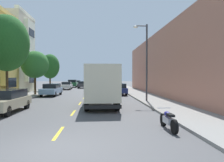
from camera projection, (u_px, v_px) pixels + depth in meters
name	position (u px, v px, depth m)	size (l,w,h in m)	color
ground_plane	(89.00, 91.00, 36.88)	(160.00, 160.00, 0.00)	#4C4C4F
sidewalk_left	(45.00, 91.00, 34.46)	(3.20, 120.00, 0.14)	gray
sidewalk_right	(132.00, 91.00, 35.31)	(3.20, 120.00, 0.14)	gray
lane_centerline_dashes	(88.00, 93.00, 31.39)	(0.14, 47.20, 0.01)	yellow
apartment_block_opposite	(192.00, 65.00, 27.65)	(10.00, 36.00, 7.82)	#B27560
street_tree_second	(7.00, 43.00, 18.73)	(3.84, 3.84, 7.65)	#47331E
street_tree_third	(35.00, 65.00, 27.00)	(3.39, 3.39, 5.48)	#47331E
street_tree_farthest	(50.00, 66.00, 35.25)	(3.07, 3.07, 5.97)	#47331E
street_lamp	(145.00, 57.00, 19.79)	(1.35, 0.28, 7.07)	#38383D
delivery_box_truck	(101.00, 83.00, 16.94)	(2.63, 7.37, 3.18)	beige
parked_sedan_black	(77.00, 83.00, 57.10)	(1.84, 4.51, 1.43)	black
parked_sedan_white	(67.00, 85.00, 40.13)	(1.86, 4.53, 1.43)	silver
parked_hatchback_silver	(112.00, 85.00, 43.15)	(1.81, 4.03, 1.50)	#B2B5BA
parked_wagon_navy	(118.00, 89.00, 28.06)	(1.96, 4.75, 1.50)	navy
parked_wagon_red	(116.00, 86.00, 35.75)	(1.92, 4.74, 1.50)	#AD1E1E
parked_wagon_sky	(52.00, 89.00, 26.69)	(1.95, 4.75, 1.50)	#7A9EC6
parked_wagon_champagne	(7.00, 100.00, 14.16)	(1.89, 4.73, 1.50)	tan
parked_sedan_teal	(109.00, 83.00, 55.47)	(1.81, 4.51, 1.43)	#195B60
parked_pickup_forest	(73.00, 84.00, 49.01)	(2.14, 5.35, 1.73)	#194C28
moving_charcoal_sedan	(83.00, 85.00, 45.22)	(1.80, 4.50, 1.43)	#333338
parked_motorcycle	(168.00, 121.00, 9.47)	(0.62, 2.05, 0.90)	black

